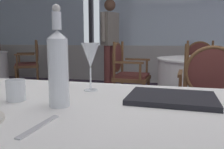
# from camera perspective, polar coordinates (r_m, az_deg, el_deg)

# --- Properties ---
(window_wall_far) EXTENTS (10.73, 0.14, 2.90)m
(window_wall_far) POSITION_cam_1_polar(r_m,az_deg,el_deg) (5.42, 12.32, 10.13)
(window_wall_far) COLOR beige
(window_wall_far) RESTS_ON ground_plane
(dinner_fork) EXTENTS (0.03, 0.18, 0.00)m
(dinner_fork) POSITION_cam_1_polar(r_m,az_deg,el_deg) (0.69, -17.36, -11.93)
(dinner_fork) COLOR silver
(dinner_fork) RESTS_ON foreground_table
(water_bottle) EXTENTS (0.07, 0.07, 0.36)m
(water_bottle) POSITION_cam_1_polar(r_m,az_deg,el_deg) (0.84, -13.00, 2.02)
(water_bottle) COLOR white
(water_bottle) RESTS_ON foreground_table
(wine_glass) EXTENTS (0.09, 0.09, 0.22)m
(wine_glass) POSITION_cam_1_polar(r_m,az_deg,el_deg) (1.08, -5.31, 4.49)
(wine_glass) COLOR white
(wine_glass) RESTS_ON foreground_table
(water_tumbler) EXTENTS (0.07, 0.07, 0.08)m
(water_tumbler) POSITION_cam_1_polar(r_m,az_deg,el_deg) (0.99, -22.43, -3.53)
(water_tumbler) COLOR white
(water_tumbler) RESTS_ON foreground_table
(menu_book) EXTENTS (0.34, 0.27, 0.02)m
(menu_book) POSITION_cam_1_polar(r_m,az_deg,el_deg) (0.95, 14.35, -5.52)
(menu_book) COLOR black
(menu_book) RESTS_ON foreground_table
(dining_chair_0_1) EXTENTS (0.63, 0.65, 0.98)m
(dining_chair_0_1) POSITION_cam_1_polar(r_m,az_deg,el_deg) (5.08, -19.14, 3.43)
(dining_chair_0_1) COLOR brown
(dining_chair_0_1) RESTS_ON ground_plane
(background_table_1) EXTENTS (1.15, 1.15, 0.75)m
(background_table_1) POSITION_cam_1_polar(r_m,az_deg,el_deg) (3.21, 21.09, -3.04)
(background_table_1) COLOR white
(background_table_1) RESTS_ON ground_plane
(dining_chair_1_0) EXTENTS (0.56, 0.50, 0.95)m
(dining_chair_1_0) POSITION_cam_1_polar(r_m,az_deg,el_deg) (2.19, 22.67, -3.56)
(dining_chair_1_0) COLOR brown
(dining_chair_1_0) RESTS_ON ground_plane
(dining_chair_1_2) EXTENTS (0.56, 0.50, 0.97)m
(dining_chair_1_2) POSITION_cam_1_polar(r_m,az_deg,el_deg) (4.18, 20.52, 2.06)
(dining_chair_1_2) COLOR brown
(dining_chair_1_2) RESTS_ON ground_plane
(dining_chair_1_3) EXTENTS (0.50, 0.56, 0.96)m
(dining_chair_1_3) POSITION_cam_1_polar(r_m,az_deg,el_deg) (3.27, 3.48, 1.13)
(dining_chair_1_3) COLOR brown
(dining_chair_1_3) RESTS_ON ground_plane
(diner_person_0) EXTENTS (0.32, 0.50, 1.77)m
(diner_person_0) POSITION_cam_1_polar(r_m,az_deg,el_deg) (4.78, -0.52, 8.94)
(diner_person_0) COLOR brown
(diner_person_0) RESTS_ON ground_plane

